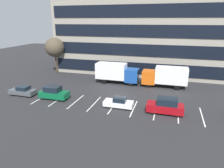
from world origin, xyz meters
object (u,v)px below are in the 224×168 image
object	(u,v)px
bare_tree	(55,47)
box_truck_blue	(117,72)
box_truck_orange	(165,76)
suv_maroon	(166,106)
suv_forest	(54,93)
sedan_white	(119,103)
sedan_charcoal	(23,91)

from	to	relation	value
bare_tree	box_truck_blue	bearing A→B (deg)	-13.64
box_truck_orange	bare_tree	distance (m)	23.85
suv_maroon	bare_tree	world-z (taller)	bare_tree
suv_maroon	suv_forest	xyz separation A→B (m)	(-15.99, 0.43, -0.05)
box_truck_orange	sedan_white	xyz separation A→B (m)	(-5.51, -10.59, -1.34)
box_truck_orange	sedan_charcoal	bearing A→B (deg)	-153.78
sedan_charcoal	bare_tree	bearing A→B (deg)	99.85
suv_forest	box_truck_blue	bearing A→B (deg)	56.54
sedan_charcoal	sedan_white	bearing A→B (deg)	-1.11
bare_tree	box_truck_orange	bearing A→B (deg)	-8.68
suv_forest	bare_tree	world-z (taller)	bare_tree
suv_maroon	box_truck_orange	bearing A→B (deg)	92.72
box_truck_orange	suv_forest	bearing A→B (deg)	-146.41
suv_forest	sedan_white	world-z (taller)	suv_forest
box_truck_blue	suv_maroon	world-z (taller)	box_truck_blue
suv_maroon	sedan_charcoal	size ratio (longest dim) A/B	1.09
box_truck_orange	suv_maroon	bearing A→B (deg)	-87.28
bare_tree	sedan_charcoal	bearing A→B (deg)	-80.15
box_truck_orange	bare_tree	xyz separation A→B (m)	(-23.31, 3.56, 3.57)
suv_maroon	bare_tree	distance (m)	28.15
suv_maroon	suv_forest	distance (m)	16.00
suv_maroon	sedan_white	xyz separation A→B (m)	(-6.02, 0.12, -0.31)
box_truck_orange	suv_forest	distance (m)	18.62
suv_maroon	suv_forest	bearing A→B (deg)	178.45
box_truck_blue	sedan_white	size ratio (longest dim) A/B	2.02
box_truck_blue	box_truck_orange	size ratio (longest dim) A/B	1.03
box_truck_blue	suv_forest	world-z (taller)	box_truck_blue
box_truck_blue	bare_tree	xyz separation A→B (m)	(-14.63, 3.55, 3.52)
box_truck_blue	sedan_white	world-z (taller)	box_truck_blue
sedan_charcoal	suv_maroon	bearing A→B (deg)	-1.13
sedan_white	bare_tree	xyz separation A→B (m)	(-17.80, 14.15, 4.92)
bare_tree	suv_forest	bearing A→B (deg)	-60.52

